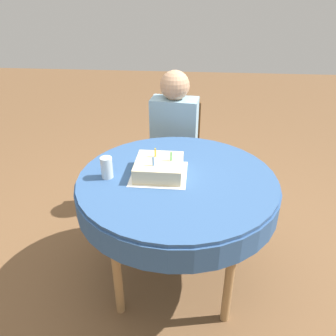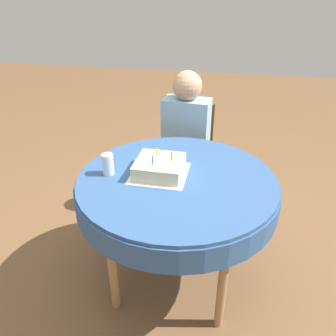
{
  "view_description": "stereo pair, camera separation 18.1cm",
  "coord_description": "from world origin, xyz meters",
  "px_view_note": "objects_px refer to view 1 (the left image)",
  "views": [
    {
      "loc": [
        0.09,
        -1.57,
        1.69
      ],
      "look_at": [
        -0.05,
        0.01,
        0.81
      ],
      "focal_mm": 35.0,
      "sensor_mm": 36.0,
      "label": 1
    },
    {
      "loc": [
        0.27,
        -1.54,
        1.69
      ],
      "look_at": [
        -0.05,
        0.01,
        0.81
      ],
      "focal_mm": 35.0,
      "sensor_mm": 36.0,
      "label": 2
    }
  ],
  "objects_px": {
    "chair": "(175,151)",
    "drinking_glass": "(107,168)",
    "birthday_cake": "(159,167)",
    "person": "(174,130)"
  },
  "relations": [
    {
      "from": "person",
      "to": "birthday_cake",
      "type": "distance_m",
      "value": 0.78
    },
    {
      "from": "person",
      "to": "chair",
      "type": "bearing_deg",
      "value": 90.0
    },
    {
      "from": "person",
      "to": "birthday_cake",
      "type": "xyz_separation_m",
      "value": [
        -0.03,
        -0.77,
        0.09
      ]
    },
    {
      "from": "chair",
      "to": "drinking_glass",
      "type": "distance_m",
      "value": 1.03
    },
    {
      "from": "birthday_cake",
      "to": "drinking_glass",
      "type": "height_order",
      "value": "birthday_cake"
    },
    {
      "from": "chair",
      "to": "birthday_cake",
      "type": "height_order",
      "value": "birthday_cake"
    },
    {
      "from": "chair",
      "to": "drinking_glass",
      "type": "bearing_deg",
      "value": -103.29
    },
    {
      "from": "drinking_glass",
      "to": "birthday_cake",
      "type": "bearing_deg",
      "value": 12.5
    },
    {
      "from": "chair",
      "to": "drinking_glass",
      "type": "height_order",
      "value": "drinking_glass"
    },
    {
      "from": "birthday_cake",
      "to": "drinking_glass",
      "type": "relative_size",
      "value": 2.15
    }
  ]
}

